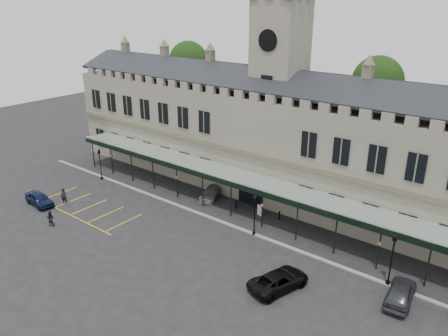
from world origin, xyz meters
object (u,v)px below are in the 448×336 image
Objects in this scene: lamp_post_left at (100,161)px; person_a at (64,196)px; car_left_a at (39,199)px; lamp_post_mid at (254,211)px; station_building at (276,140)px; person_b at (50,218)px; traffic_cone at (276,285)px; car_right_a at (400,293)px; car_van at (279,280)px; lamp_post_right at (392,254)px; clock_tower at (279,84)px; car_taxi at (211,193)px; sign_board at (260,210)px.

person_a is (2.64, -7.20, -1.52)m from lamp_post_left.
person_a reaches higher than car_left_a.
person_a is (-21.22, -7.56, -1.68)m from lamp_post_mid.
station_building reaches higher than person_b.
station_building is 36.20× the size of person_b.
traffic_cone is 29.72m from car_left_a.
lamp_post_mid is 14.95m from car_right_a.
person_b is at bearing 30.34° from car_van.
car_left_a is 38.75m from car_right_a.
car_right_a is 36.49m from person_a.
lamp_post_left is 2.18× the size of person_a.
person_a is at bearing -76.08° from person_b.
lamp_post_right is 37.78m from car_left_a.
clock_tower is 14.80m from car_taxi.
car_van is 1.11× the size of car_right_a.
car_van is (8.31, -9.70, 0.13)m from sign_board.
lamp_post_mid is at bearing -68.13° from clock_tower.
lamp_post_mid is (4.24, -10.47, -3.83)m from station_building.
station_building is 77.12× the size of traffic_cone.
car_right_a is (19.00, -11.94, -5.66)m from station_building.
car_right_a reaches higher than sign_board.
car_van is at bearing -56.78° from station_building.
lamp_post_right is 1.11× the size of car_taxi.
lamp_post_mid is 3.58× the size of sign_board.
clock_tower is 31.88× the size of traffic_cone.
lamp_post_right is at bearing 0.72° from lamp_post_left.
car_right_a is at bearing -47.67° from lamp_post_right.
traffic_cone is 0.63× the size of sign_board.
sign_board is at bearing -164.32° from person_b.
car_left_a is 0.92× the size of car_right_a.
car_left_a is (-18.91, -20.07, -12.37)m from clock_tower.
clock_tower reaches higher than lamp_post_right.
car_left_a is at bearing -167.16° from person_a.
clock_tower is 22.84m from lamp_post_right.
lamp_post_left is 0.94× the size of lamp_post_mid.
lamp_post_mid is at bearing -45.59° from car_taxi.
car_van reaches higher than sign_board.
car_taxi is (-4.73, -6.42, -12.47)m from clock_tower.
lamp_post_right is (17.56, -10.45, -10.20)m from clock_tower.
clock_tower is at bearing 32.76° from car_taxi.
traffic_cone is 9.60m from car_right_a.
station_building reaches higher than lamp_post_right.
person_a reaches higher than car_taxi.
station_building is 13.53× the size of car_taxi.
lamp_post_right is at bearing -31.10° from car_taxi.
lamp_post_mid is 22.59m from person_a.
traffic_cone is 0.47× the size of person_b.
clock_tower is 23.16m from car_van.
lamp_post_right is at bearing -30.75° from clock_tower.
lamp_post_left is 0.88× the size of car_right_a.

